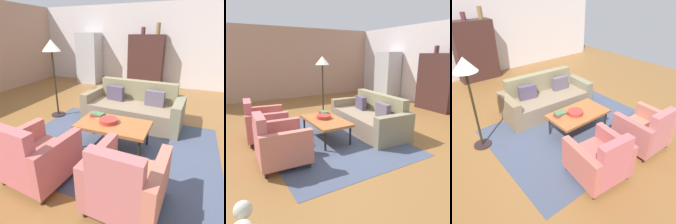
# 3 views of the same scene
# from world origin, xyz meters

# --- Properties ---
(ground_plane) EXTENTS (11.12, 11.12, 0.00)m
(ground_plane) POSITION_xyz_m (0.00, 0.00, 0.00)
(ground_plane) COLOR brown
(wall_left) EXTENTS (0.12, 7.63, 2.80)m
(wall_left) POSITION_xyz_m (-4.64, 0.00, 1.40)
(wall_left) COLOR tan
(wall_left) RESTS_ON ground
(area_rug) EXTENTS (3.40, 2.60, 0.01)m
(area_rug) POSITION_xyz_m (0.16, -0.72, 0.00)
(area_rug) COLOR #454F66
(area_rug) RESTS_ON ground
(couch) EXTENTS (2.15, 1.02, 0.86)m
(couch) POSITION_xyz_m (0.16, 0.41, 0.29)
(couch) COLOR #88735C
(couch) RESTS_ON ground
(coffee_table) EXTENTS (1.20, 0.70, 0.44)m
(coffee_table) POSITION_xyz_m (0.16, -0.77, 0.40)
(coffee_table) COLOR black
(coffee_table) RESTS_ON ground
(armchair_left) EXTENTS (0.87, 0.87, 0.88)m
(armchair_left) POSITION_xyz_m (-0.45, -1.94, 0.34)
(armchair_left) COLOR #362D16
(armchair_left) RESTS_ON ground
(armchair_right) EXTENTS (0.84, 0.84, 0.88)m
(armchair_right) POSITION_xyz_m (0.75, -1.94, 0.34)
(armchair_right) COLOR #292D0F
(armchair_right) RESTS_ON ground
(fruit_bowl) EXTENTS (0.31, 0.31, 0.07)m
(fruit_bowl) POSITION_xyz_m (0.07, -0.77, 0.48)
(fruit_bowl) COLOR #B6352D
(fruit_bowl) RESTS_ON coffee_table
(book_stack) EXTENTS (0.28, 0.19, 0.08)m
(book_stack) POSITION_xyz_m (-0.20, -0.63, 0.48)
(book_stack) COLOR beige
(book_stack) RESTS_ON coffee_table
(cabinet) EXTENTS (1.20, 0.51, 1.80)m
(cabinet) POSITION_xyz_m (-0.32, 3.47, 0.90)
(cabinet) COLOR #412420
(cabinet) RESTS_ON ground
(vase_tall) EXTENTS (0.14, 0.14, 0.23)m
(vase_tall) POSITION_xyz_m (-0.47, 3.46, 1.91)
(vase_tall) COLOR brown
(vase_tall) RESTS_ON cabinet
(refrigerator) EXTENTS (0.80, 0.73, 1.85)m
(refrigerator) POSITION_xyz_m (-2.51, 3.36, 0.93)
(refrigerator) COLOR #B7BABF
(refrigerator) RESTS_ON ground
(floor_lamp) EXTENTS (0.40, 0.40, 1.72)m
(floor_lamp) POSITION_xyz_m (-1.59, 0.03, 1.44)
(floor_lamp) COLOR #2C1F21
(floor_lamp) RESTS_ON ground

